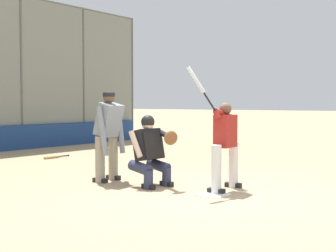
{
  "coord_description": "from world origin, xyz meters",
  "views": [
    {
      "loc": [
        6.17,
        3.89,
        1.44
      ],
      "look_at": [
        -0.14,
        -1.0,
        1.05
      ],
      "focal_mm": 50.0,
      "sensor_mm": 36.0,
      "label": 1
    }
  ],
  "objects_px": {
    "batter_at_plate": "(225,143)",
    "umpire_home": "(108,134)",
    "fielding_glove_on_dirt": "(111,149)",
    "catcher_behind_plate": "(151,149)",
    "spare_bat_near_backstop": "(54,157)"
  },
  "relations": [
    {
      "from": "catcher_behind_plate",
      "to": "fielding_glove_on_dirt",
      "type": "bearing_deg",
      "value": -120.5
    },
    {
      "from": "batter_at_plate",
      "to": "catcher_behind_plate",
      "type": "height_order",
      "value": "batter_at_plate"
    },
    {
      "from": "catcher_behind_plate",
      "to": "umpire_home",
      "type": "height_order",
      "value": "umpire_home"
    },
    {
      "from": "spare_bat_near_backstop",
      "to": "umpire_home",
      "type": "bearing_deg",
      "value": 65.44
    },
    {
      "from": "batter_at_plate",
      "to": "catcher_behind_plate",
      "type": "distance_m",
      "value": 1.3
    },
    {
      "from": "catcher_behind_plate",
      "to": "spare_bat_near_backstop",
      "type": "xyz_separation_m",
      "value": [
        -1.58,
        -4.63,
        -0.61
      ]
    },
    {
      "from": "catcher_behind_plate",
      "to": "spare_bat_near_backstop",
      "type": "bearing_deg",
      "value": -100.57
    },
    {
      "from": "umpire_home",
      "to": "catcher_behind_plate",
      "type": "bearing_deg",
      "value": 88.37
    },
    {
      "from": "batter_at_plate",
      "to": "spare_bat_near_backstop",
      "type": "bearing_deg",
      "value": -106.27
    },
    {
      "from": "catcher_behind_plate",
      "to": "fielding_glove_on_dirt",
      "type": "xyz_separation_m",
      "value": [
        -3.84,
        -4.78,
        -0.59
      ]
    },
    {
      "from": "catcher_behind_plate",
      "to": "umpire_home",
      "type": "distance_m",
      "value": 0.98
    },
    {
      "from": "batter_at_plate",
      "to": "fielding_glove_on_dirt",
      "type": "height_order",
      "value": "batter_at_plate"
    },
    {
      "from": "umpire_home",
      "to": "fielding_glove_on_dirt",
      "type": "bearing_deg",
      "value": -142.15
    },
    {
      "from": "batter_at_plate",
      "to": "umpire_home",
      "type": "relative_size",
      "value": 1.23
    },
    {
      "from": "batter_at_plate",
      "to": "umpire_home",
      "type": "bearing_deg",
      "value": -81.54
    }
  ]
}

